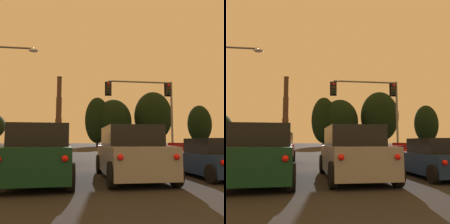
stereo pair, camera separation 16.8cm
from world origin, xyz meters
TOP-DOWN VIEW (x-y plane):
  - suv_center_lane_second at (0.10, 7.72)m, footprint 2.11×4.91m
  - pickup_truck_right_lane_front at (3.02, 14.64)m, footprint 2.41×5.58m
  - suv_left_lane_second at (-3.00, 7.39)m, footprint 2.28×4.97m
  - hatchback_right_lane_second at (3.20, 7.71)m, footprint 1.93×4.12m
  - suv_left_lane_front at (-3.19, 14.41)m, footprint 2.17×4.93m
  - traffic_light_overhead_right at (4.62, 20.17)m, footprint 6.09×0.50m
  - street_lamp at (-6.70, 16.20)m, footprint 2.82×0.36m
  - smokestack at (-12.24, 174.45)m, footprint 6.81×6.81m
  - treeline_left_mid at (9.40, 73.51)m, footprint 10.64×9.58m
  - treeline_center_left at (21.53, 74.08)m, footprint 11.40×10.26m
  - treeline_far_left at (41.54, 84.46)m, footprint 8.37×7.53m
  - treeline_center_right at (4.70, 73.52)m, footprint 7.16×6.44m

SIDE VIEW (x-z plane):
  - hatchback_right_lane_second at x=3.20m, z-range -0.05..1.38m
  - pickup_truck_right_lane_front at x=3.02m, z-range -0.11..1.71m
  - suv_center_lane_second at x=0.10m, z-range -0.03..1.83m
  - suv_left_lane_second at x=-3.00m, z-range -0.03..1.83m
  - suv_left_lane_front at x=-3.19m, z-range -0.03..1.83m
  - street_lamp at x=-6.70m, z-range 0.91..8.70m
  - traffic_light_overhead_right at x=4.62m, z-range 1.77..8.38m
  - treeline_left_mid at x=9.40m, z-range 0.36..14.04m
  - treeline_center_right at x=4.70m, z-range 0.47..14.68m
  - treeline_far_left at x=41.54m, z-range 0.52..14.65m
  - treeline_center_left at x=21.53m, z-range 0.74..17.11m
  - smokestack at x=-12.24m, z-range -4.83..40.30m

